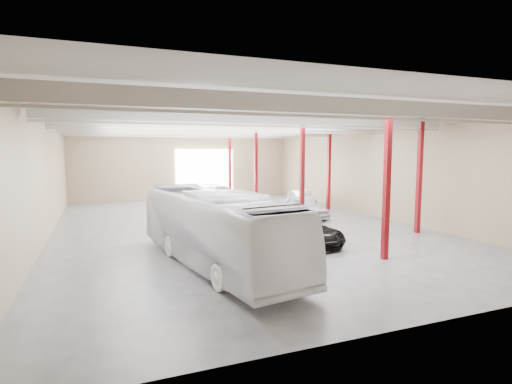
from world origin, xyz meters
TOP-DOWN VIEW (x-y plane):
  - depot_shell at (0.13, 0.48)m, footprint 22.12×32.12m
  - coach_bus at (-3.67, -8.00)m, footprint 4.52×11.94m
  - black_sedan at (1.91, -6.00)m, footprint 2.49×5.13m
  - car_row_a at (0.43, -0.80)m, footprint 2.44×4.48m
  - car_row_b at (-0.98, 4.50)m, footprint 2.67×5.30m
  - car_row_c at (2.50, 12.00)m, footprint 3.00×5.64m
  - car_right_near at (8.30, 6.47)m, footprint 2.25×4.50m
  - car_right_far at (5.71, 1.27)m, footprint 2.32×4.79m

SIDE VIEW (x-z plane):
  - black_sedan at x=1.91m, z-range 0.00..1.40m
  - car_right_near at x=8.30m, z-range 0.00..1.42m
  - car_row_a at x=0.43m, z-range 0.00..1.45m
  - car_row_c at x=2.50m, z-range 0.00..1.56m
  - car_right_far at x=5.71m, z-range 0.00..1.58m
  - car_row_b at x=-0.98m, z-range 0.00..1.67m
  - coach_bus at x=-3.67m, z-range 0.00..3.25m
  - depot_shell at x=0.13m, z-range 1.44..8.51m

